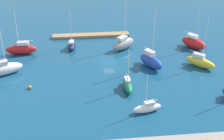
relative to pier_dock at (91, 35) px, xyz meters
name	(u,v)px	position (x,y,z in m)	size (l,w,h in m)	color
water	(109,62)	(-3.54, 16.79, -0.38)	(160.00, 160.00, 0.00)	navy
pier_dock	(91,35)	(0.00, 0.00, 0.00)	(21.93, 2.61, 0.76)	#997A56
sailboat_red_off_beacon	(21,49)	(17.95, 9.96, 1.05)	(7.62, 2.24, 11.18)	red
sailboat_white_by_breakwater	(4,69)	(20.07, 20.45, 1.07)	(8.24, 5.44, 13.68)	white
sailboat_blue_inner_mooring	(151,61)	(-12.93, 20.44, 1.28)	(5.31, 7.41, 14.19)	#2347B2
sailboat_navy_west_end	(72,45)	(5.39, 7.95, 0.62)	(2.35, 5.53, 10.21)	#141E4C
sailboat_gray_near_pier	(124,43)	(-8.13, 9.61, 1.20)	(7.24, 6.66, 13.93)	gray
sailboat_yellow_along_channel	(200,62)	(-24.40, 21.51, 0.93)	(6.38, 6.69, 11.76)	yellow
sailboat_green_center_basin	(128,85)	(-6.11, 29.70, 0.67)	(1.81, 5.87, 8.98)	#19724C
sailboat_red_east_end	(194,43)	(-26.52, 10.94, 1.18)	(6.32, 7.39, 11.43)	red
sailboat_white_far_south	(147,108)	(-8.45, 37.79, 0.52)	(5.66, 2.56, 7.74)	white
mooring_buoy_orange	(30,87)	(13.84, 27.29, 0.00)	(0.75, 0.75, 0.75)	orange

